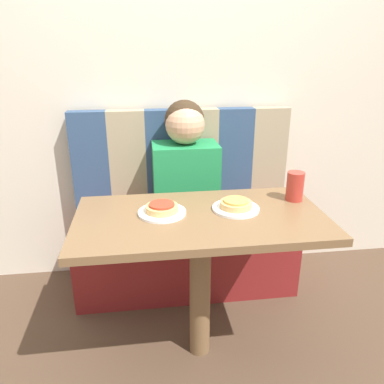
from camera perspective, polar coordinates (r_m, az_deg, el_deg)
name	(u,v)px	position (r m, az deg, el deg)	size (l,w,h in m)	color
ground_plane	(199,349)	(2.07, 1.15, -22.80)	(12.00, 12.00, 0.00)	#4C3828
wall_back	(179,72)	(2.35, -1.94, 17.81)	(7.00, 0.05, 2.60)	beige
booth_seat	(186,251)	(2.38, -0.93, -9.00)	(1.33, 0.46, 0.48)	maroon
booth_backrest	(182,159)	(2.34, -1.54, 5.00)	(1.33, 0.09, 0.62)	navy
dining_table	(201,237)	(1.69, 1.31, -6.91)	(1.10, 0.59, 0.75)	brown
person	(185,162)	(2.16, -1.04, 4.59)	(0.37, 0.26, 0.69)	#1E8447
plate_left	(162,212)	(1.66, -4.59, -3.12)	(0.21, 0.21, 0.01)	white
plate_right	(236,208)	(1.71, 6.68, -2.50)	(0.21, 0.21, 0.01)	white
pizza_left	(162,208)	(1.65, -4.61, -2.40)	(0.14, 0.14, 0.04)	tan
pizza_right	(236,204)	(1.70, 6.71, -1.80)	(0.14, 0.14, 0.04)	tan
drinking_cup	(295,186)	(1.85, 15.42, 0.85)	(0.08, 0.08, 0.14)	#B23328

